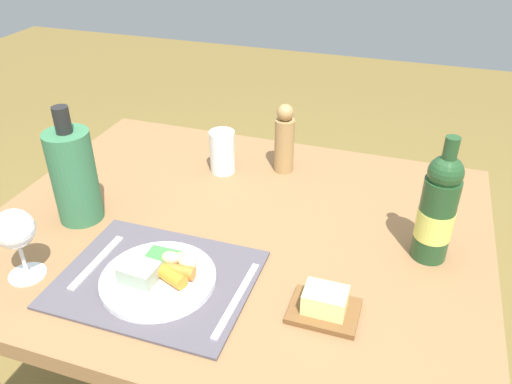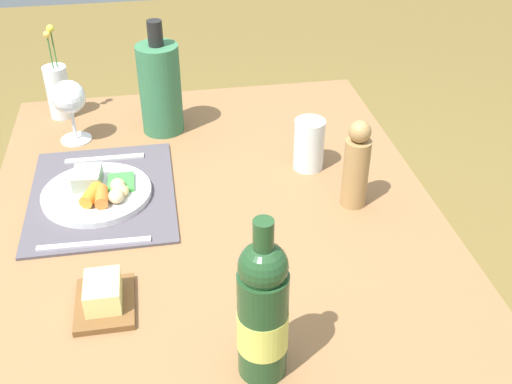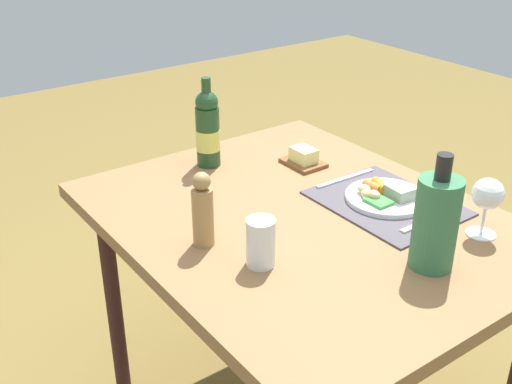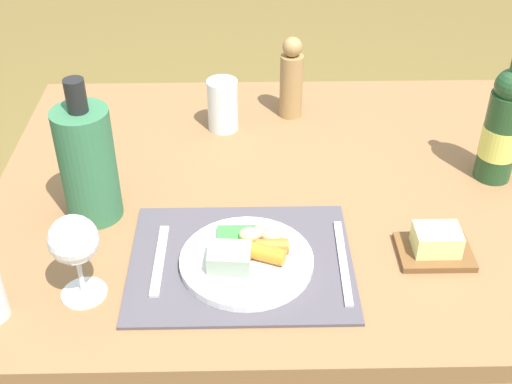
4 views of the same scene
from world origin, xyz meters
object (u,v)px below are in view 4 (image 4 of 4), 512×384
Objects in this scene: wine_glass at (74,242)px; pepper_mill at (291,79)px; fork at (160,260)px; knife at (343,261)px; cooler_bottle at (88,163)px; water_tumbler at (223,108)px; wine_bottle at (503,126)px; dining_table at (281,216)px; dinner_plate at (247,257)px; butter_dish at (436,245)px.

pepper_mill is at bearing 57.59° from wine_glass.
fork is 0.93× the size of pepper_mill.
cooler_bottle is (-0.46, 0.16, 0.11)m from knife.
water_tumbler is 0.76× the size of wine_glass.
knife is at bearing -142.04° from wine_bottle.
wine_glass is (0.02, -0.22, -0.00)m from cooler_bottle.
wine_bottle is 0.85m from wine_glass.
wine_glass is (-0.34, -0.30, 0.19)m from dining_table.
dining_table is 5.00× the size of dinner_plate.
wine_bottle reaches higher than water_tumbler.
dining_table is at bearing -96.99° from pepper_mill.
dinner_plate is 1.28× the size of fork.
wine_bottle is 2.37× the size of water_tumbler.
knife reaches higher than dining_table.
wine_bottle is at bearing 22.92° from wine_glass.
butter_dish is at bearing -49.61° from water_tumbler.
pepper_mill is at bearing 78.55° from dinner_plate.
fork is 1.39× the size of butter_dish.
dining_table is at bearing 46.09° from fork.
wine_bottle reaches higher than dining_table.
dining_table is 5.94× the size of pepper_mill.
wine_bottle reaches higher than pepper_mill.
pepper_mill is 0.69× the size of wine_bottle.
fork is at bearing -158.82° from wine_bottle.
dinner_plate is at bearing -2.60° from fork.
dinner_plate is 1.47× the size of wine_glass.
dining_table is 0.48m from wine_bottle.
pepper_mill is 1.63× the size of water_tumbler.
water_tumbler is at bearing -159.62° from pepper_mill.
dinner_plate is 0.58m from wine_bottle.
fork is 0.64× the size of wine_bottle.
dining_table is at bearing -176.50° from wine_bottle.
knife is 0.45m from wine_bottle.
water_tumbler reaches higher than knife.
dinner_plate is 1.94× the size of water_tumbler.
wine_bottle is 2.18× the size of butter_dish.
pepper_mill is 0.55m from cooler_bottle.
pepper_mill reaches higher than wine_glass.
wine_bottle is (0.51, 0.26, 0.10)m from dinner_plate.
cooler_bottle is (-0.62, 0.13, 0.09)m from butter_dish.
pepper_mill is at bearing 63.98° from fork.
wine_bottle is 1.00× the size of cooler_bottle.
pepper_mill is 0.48m from wine_bottle.
wine_glass is (-0.22, -0.54, 0.06)m from water_tumbler.
fork is 0.23m from cooler_bottle.
cooler_bottle is (-0.80, -0.11, -0.00)m from wine_bottle.
pepper_mill is 0.69× the size of cooler_bottle.
wine_glass is at bearing -122.41° from pepper_mill.
wine_bottle is at bearing -33.62° from pepper_mill.
fork is 0.59m from pepper_mill.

